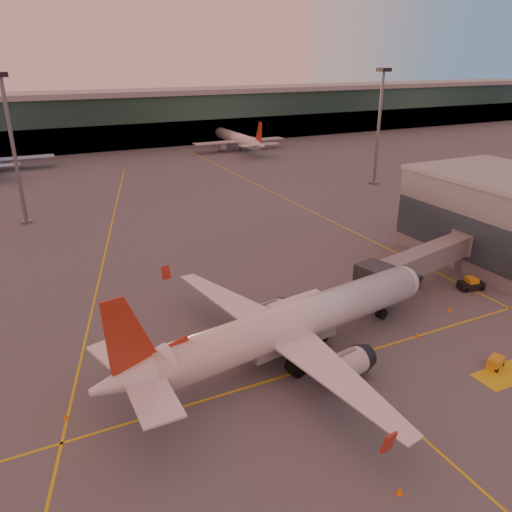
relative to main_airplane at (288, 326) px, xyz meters
name	(u,v)px	position (x,y,z in m)	size (l,w,h in m)	color
ground	(321,405)	(-0.77, -7.45, -3.72)	(600.00, 600.00, 0.00)	#4C4F54
taxi_markings	(124,251)	(-8.09, 37.04, -3.71)	(100.12, 173.00, 0.01)	gold
terminal	(77,121)	(-0.77, 134.35, 5.04)	(400.00, 20.00, 17.60)	#19382D
gate_building	(498,216)	(41.16, 10.49, 2.57)	(18.40, 22.40, 12.60)	slate
mast_west_near	(12,139)	(-20.77, 58.55, 11.14)	(2.40, 2.40, 25.60)	slate
mast_east_near	(379,119)	(54.23, 54.55, 11.14)	(2.40, 2.40, 25.60)	slate
main_airplane	(288,326)	(0.00, 0.00, 0.00)	(37.85, 34.29, 11.45)	silver
jet_bridge	(430,258)	(24.70, 6.71, 0.21)	(23.36, 8.11, 5.73)	slate
catering_truck	(301,319)	(2.75, 2.06, -0.94)	(6.63, 3.59, 4.89)	#A73217
gpu_cart	(496,363)	(17.38, -10.16, -3.19)	(2.11, 1.65, 1.08)	gold
pushback_tug	(471,285)	(29.15, 3.45, -3.07)	(3.41, 2.32, 1.60)	black
cone_nose	(449,309)	(22.06, 0.19, -3.42)	(0.48, 0.48, 0.62)	orange
cone_tail	(66,416)	(-20.83, 0.38, -3.46)	(0.41, 0.41, 0.53)	orange
cone_wing_right	(400,491)	(-1.14, -17.82, -3.41)	(0.50, 0.50, 0.63)	orange
cone_wing_left	(215,291)	(-0.90, 17.04, -3.43)	(0.47, 0.47, 0.60)	orange
cone_fwd	(417,334)	(14.62, -2.45, -3.47)	(0.41, 0.41, 0.52)	orange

